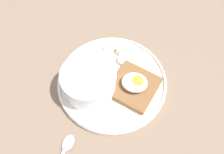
# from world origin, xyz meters

# --- Properties ---
(ground_plane) EXTENTS (1.20, 1.20, 0.02)m
(ground_plane) POSITION_xyz_m (0.00, 0.00, 0.01)
(ground_plane) COLOR #755F4D
(ground_plane) RESTS_ON ground
(plate) EXTENTS (0.26, 0.26, 0.02)m
(plate) POSITION_xyz_m (0.00, 0.00, 0.03)
(plate) COLOR silver
(plate) RESTS_ON ground_plane
(oatmeal_bowl) EXTENTS (0.12, 0.12, 0.06)m
(oatmeal_bowl) POSITION_xyz_m (-0.05, -0.03, 0.06)
(oatmeal_bowl) COLOR white
(oatmeal_bowl) RESTS_ON plate
(toast_slice) EXTENTS (0.13, 0.13, 0.02)m
(toast_slice) POSITION_xyz_m (0.05, -0.01, 0.04)
(toast_slice) COLOR brown
(toast_slice) RESTS_ON plate
(poached_egg) EXTENTS (0.06, 0.05, 0.03)m
(poached_egg) POSITION_xyz_m (0.06, -0.01, 0.06)
(poached_egg) COLOR white
(poached_egg) RESTS_ON toast_slice
(banana_slice_front) EXTENTS (0.04, 0.04, 0.02)m
(banana_slice_front) POSITION_xyz_m (0.02, 0.06, 0.04)
(banana_slice_front) COLOR #F6E6C1
(banana_slice_front) RESTS_ON plate
(banana_slice_left) EXTENTS (0.04, 0.04, 0.02)m
(banana_slice_left) POSITION_xyz_m (-0.03, 0.06, 0.04)
(banana_slice_left) COLOR #F1E8C2
(banana_slice_left) RESTS_ON plate
(banana_slice_back) EXTENTS (0.04, 0.04, 0.01)m
(banana_slice_back) POSITION_xyz_m (-0.03, 0.09, 0.04)
(banana_slice_back) COLOR beige
(banana_slice_back) RESTS_ON plate
(banana_slice_right) EXTENTS (0.04, 0.04, 0.02)m
(banana_slice_right) POSITION_xyz_m (0.01, 0.09, 0.04)
(banana_slice_right) COLOR #FBECBA
(banana_slice_right) RESTS_ON plate
(banana_slice_inner) EXTENTS (0.05, 0.05, 0.01)m
(banana_slice_inner) POSITION_xyz_m (0.03, 0.08, 0.04)
(banana_slice_inner) COLOR #F6E2BD
(banana_slice_inner) RESTS_ON plate
(spoon) EXTENTS (0.03, 0.11, 0.01)m
(spoon) POSITION_xyz_m (-0.06, -0.18, 0.02)
(spoon) COLOR silver
(spoon) RESTS_ON ground_plane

